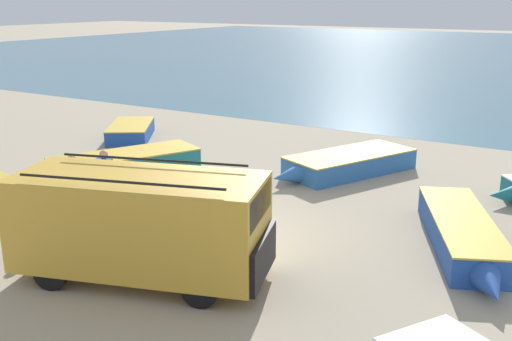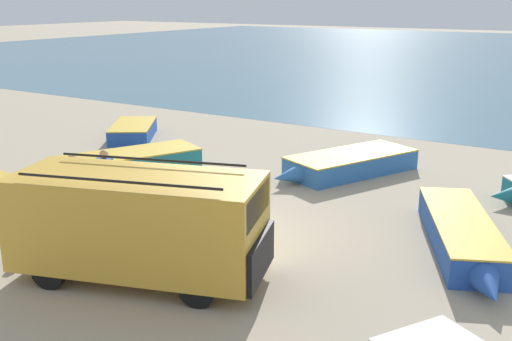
{
  "view_description": "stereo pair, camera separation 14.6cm",
  "coord_description": "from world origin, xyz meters",
  "views": [
    {
      "loc": [
        7.66,
        -10.39,
        5.22
      ],
      "look_at": [
        -0.02,
        2.11,
        1.0
      ],
      "focal_mm": 42.0,
      "sensor_mm": 36.0,
      "label": 1
    },
    {
      "loc": [
        7.79,
        -10.31,
        5.22
      ],
      "look_at": [
        -0.02,
        2.11,
        1.0
      ],
      "focal_mm": 42.0,
      "sensor_mm": 36.0,
      "label": 2
    }
  ],
  "objects": [
    {
      "name": "parked_van",
      "position": [
        0.25,
        -2.48,
        1.15
      ],
      "size": [
        5.15,
        3.31,
        2.2
      ],
      "rotation": [
        0.0,
        0.0,
        0.32
      ],
      "color": "gold",
      "rests_on": "ground_plane"
    },
    {
      "name": "fishing_rowboat_4",
      "position": [
        0.7,
        6.3,
        0.31
      ],
      "size": [
        3.26,
        5.08,
        0.63
      ],
      "rotation": [
        0.0,
        0.0,
        4.29
      ],
      "color": "#2D66AD",
      "rests_on": "ground_plane"
    },
    {
      "name": "ground_plane",
      "position": [
        0.0,
        0.0,
        0.0
      ],
      "size": [
        200.0,
        200.0,
        0.0
      ],
      "primitive_type": "plane",
      "color": "tan"
    },
    {
      "name": "fisherman_0",
      "position": [
        -3.04,
        -0.17,
        0.97
      ],
      "size": [
        0.43,
        0.43,
        1.63
      ],
      "rotation": [
        0.0,
        0.0,
        2.25
      ],
      "color": "#38383D",
      "rests_on": "ground_plane"
    },
    {
      "name": "fishing_rowboat_1",
      "position": [
        5.18,
        2.17,
        0.32
      ],
      "size": [
        3.03,
        5.21,
        0.64
      ],
      "rotation": [
        0.0,
        0.0,
        5.14
      ],
      "color": "#234CA3",
      "rests_on": "ground_plane"
    },
    {
      "name": "fishing_rowboat_5",
      "position": [
        -8.39,
        6.46,
        0.29
      ],
      "size": [
        2.94,
        3.61,
        0.58
      ],
      "rotation": [
        0.0,
        0.0,
        2.17
      ],
      "color": "#234CA3",
      "rests_on": "ground_plane"
    },
    {
      "name": "fishing_rowboat_0",
      "position": [
        -5.19,
        2.52,
        0.33
      ],
      "size": [
        3.33,
        5.37,
        0.65
      ],
      "rotation": [
        0.0,
        0.0,
        4.27
      ],
      "color": "#1E757F",
      "rests_on": "ground_plane"
    },
    {
      "name": "fisherman_1",
      "position": [
        -3.16,
        -1.06,
        1.01
      ],
      "size": [
        0.45,
        0.45,
        1.7
      ],
      "rotation": [
        0.0,
        0.0,
        4.61
      ],
      "color": "navy",
      "rests_on": "ground_plane"
    }
  ]
}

